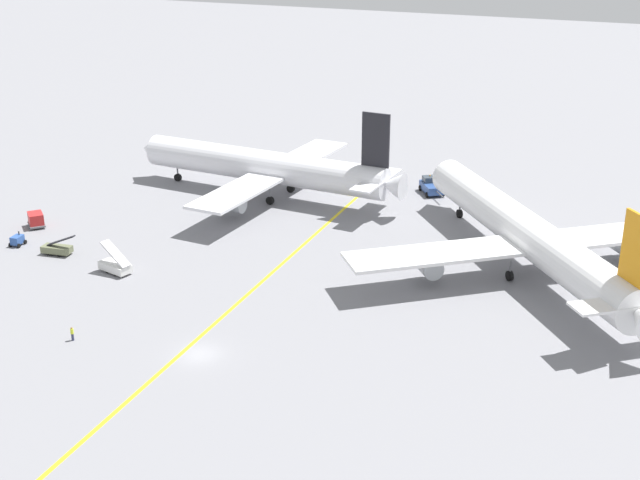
{
  "coord_description": "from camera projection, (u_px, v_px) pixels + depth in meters",
  "views": [
    {
      "loc": [
        43.53,
        -66.82,
        44.3
      ],
      "look_at": [
        2.49,
        25.96,
        4.0
      ],
      "focal_mm": 47.52,
      "sensor_mm": 36.0,
      "label": 1
    }
  ],
  "objects": [
    {
      "name": "gse_stair_truck_yellow",
      "position": [
        115.0,
        265.0,
        109.0
      ],
      "size": [
        4.91,
        2.98,
        4.06
      ],
      "color": "silver",
      "rests_on": "ground"
    },
    {
      "name": "gse_container_dolly_flat",
      "position": [
        36.0,
        219.0,
        124.46
      ],
      "size": [
        3.86,
        3.76,
        2.15
      ],
      "color": "slate",
      "rests_on": "ground"
    },
    {
      "name": "airliner_being_pushed",
      "position": [
        526.0,
        233.0,
        108.73
      ],
      "size": [
        42.07,
        45.71,
        15.26
      ],
      "color": "white",
      "rests_on": "ground"
    },
    {
      "name": "ground_plane",
      "position": [
        199.0,
        354.0,
        89.51
      ],
      "size": [
        600.0,
        600.0,
        0.0
      ],
      "primitive_type": "plane",
      "color": "gray"
    },
    {
      "name": "gse_belt_loader_portside",
      "position": [
        57.0,
        249.0,
        114.81
      ],
      "size": [
        5.05,
        2.38,
        3.02
      ],
      "color": "#666B4C",
      "rests_on": "ground"
    },
    {
      "name": "gse_gpu_cart_small",
      "position": [
        17.0,
        240.0,
        117.83
      ],
      "size": [
        1.87,
        2.3,
        1.9
      ],
      "color": "#2D5199",
      "rests_on": "ground"
    },
    {
      "name": "taxiway_stripe",
      "position": [
        228.0,
        312.0,
        98.84
      ],
      "size": [
        4.51,
        119.95,
        0.01
      ],
      "primitive_type": "cube",
      "rotation": [
        0.0,
        0.0,
        0.03
      ],
      "color": "yellow",
      "rests_on": "ground"
    },
    {
      "name": "ground_crew_marshaller_foreground",
      "position": [
        72.0,
        333.0,
        92.08
      ],
      "size": [
        0.36,
        0.36,
        1.62
      ],
      "color": "#2D3351",
      "rests_on": "ground"
    },
    {
      "name": "airliner_at_gate_left",
      "position": [
        266.0,
        167.0,
        136.34
      ],
      "size": [
        48.37,
        41.76,
        15.77
      ],
      "color": "silver",
      "rests_on": "ground"
    },
    {
      "name": "pushback_tug",
      "position": [
        431.0,
        186.0,
        139.02
      ],
      "size": [
        5.97,
        7.6,
        2.89
      ],
      "color": "#2D4C8C",
      "rests_on": "ground"
    }
  ]
}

